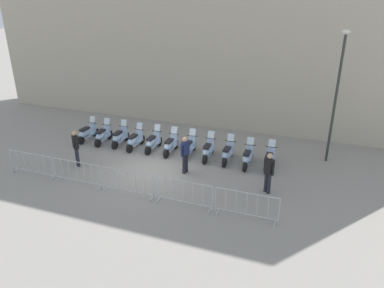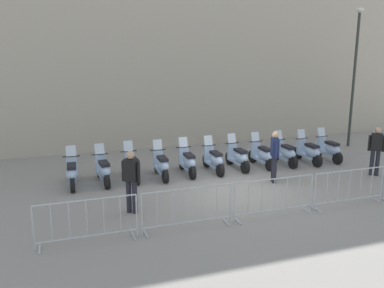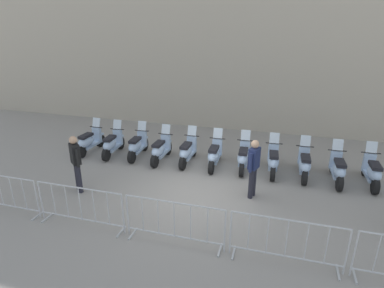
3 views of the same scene
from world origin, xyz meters
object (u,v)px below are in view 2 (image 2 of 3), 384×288
(barrier_segment_0, at_px, (87,222))
(officer_by_barriers, at_px, (275,154))
(motorcycle_2, at_px, (132,167))
(motorcycle_6, at_px, (238,157))
(motorcycle_4, at_px, (188,162))
(motorcycle_8, at_px, (285,153))
(motorcycle_3, at_px, (161,165))
(street_lamp, at_px, (355,65))
(barrier_segment_1, at_px, (188,209))
(officer_mid_plaza, at_px, (131,178))
(motorcycle_0, at_px, (72,173))
(motorcycle_5, at_px, (214,160))
(officer_near_row_end, at_px, (376,148))
(motorcycle_10, at_px, (329,150))
(motorcycle_9, at_px, (309,152))
(motorcycle_1, at_px, (103,170))
(motorcycle_7, at_px, (262,155))
(barrier_segment_3, at_px, (349,188))
(barrier_segment_2, at_px, (274,198))

(barrier_segment_0, height_order, officer_by_barriers, officer_by_barriers)
(motorcycle_2, xyz_separation_m, motorcycle_6, (3.92, -0.15, 0.00))
(motorcycle_4, bearing_deg, motorcycle_8, -2.24)
(motorcycle_3, xyz_separation_m, street_lamp, (9.39, 1.55, 3.18))
(barrier_segment_1, relative_size, officer_mid_plaza, 1.33)
(motorcycle_4, bearing_deg, motorcycle_0, 178.57)
(motorcycle_3, xyz_separation_m, officer_mid_plaza, (-1.63, -2.64, 0.53))
(motorcycle_5, distance_m, officer_near_row_end, 5.64)
(motorcycle_0, bearing_deg, motorcycle_6, -1.38)
(motorcycle_10, height_order, barrier_segment_1, motorcycle_10)
(motorcycle_3, height_order, motorcycle_4, same)
(motorcycle_4, distance_m, motorcycle_10, 5.88)
(motorcycle_2, bearing_deg, motorcycle_9, -3.40)
(motorcycle_1, relative_size, motorcycle_7, 1.00)
(motorcycle_9, bearing_deg, barrier_segment_3, -112.34)
(motorcycle_8, bearing_deg, motorcycle_7, 177.50)
(motorcycle_0, relative_size, officer_near_row_end, 1.00)
(motorcycle_4, height_order, street_lamp, street_lamp)
(barrier_segment_0, relative_size, barrier_segment_3, 1.00)
(motorcycle_8, bearing_deg, motorcycle_6, 176.81)
(motorcycle_1, distance_m, barrier_segment_1, 4.48)
(motorcycle_5, relative_size, street_lamp, 0.28)
(motorcycle_8, relative_size, barrier_segment_2, 0.75)
(motorcycle_0, distance_m, motorcycle_9, 8.83)
(motorcycle_8, height_order, barrier_segment_0, motorcycle_8)
(barrier_segment_0, distance_m, officer_near_row_end, 10.21)
(officer_by_barriers, bearing_deg, barrier_segment_3, -72.18)
(officer_near_row_end, bearing_deg, motorcycle_7, 143.71)
(motorcycle_4, bearing_deg, barrier_segment_2, -79.30)
(barrier_segment_0, relative_size, officer_near_row_end, 1.33)
(motorcycle_8, bearing_deg, barrier_segment_1, -143.50)
(motorcycle_1, distance_m, motorcycle_2, 0.98)
(barrier_segment_1, relative_size, street_lamp, 0.38)
(motorcycle_3, distance_m, street_lamp, 10.04)
(motorcycle_5, bearing_deg, motorcycle_10, -2.27)
(barrier_segment_0, xyz_separation_m, officer_mid_plaza, (1.35, 1.43, 0.45))
(motorcycle_3, height_order, barrier_segment_1, motorcycle_3)
(motorcycle_6, xyz_separation_m, motorcycle_10, (3.91, -0.22, 0.00))
(motorcycle_3, distance_m, motorcycle_9, 5.89)
(motorcycle_3, height_order, barrier_segment_3, motorcycle_3)
(barrier_segment_3, bearing_deg, barrier_segment_1, 177.78)
(motorcycle_0, distance_m, officer_mid_plaza, 3.13)
(motorcycle_10, bearing_deg, motorcycle_5, 177.73)
(motorcycle_6, distance_m, barrier_segment_3, 4.54)
(motorcycle_8, height_order, barrier_segment_2, motorcycle_8)
(barrier_segment_2, xyz_separation_m, officer_by_barriers, (1.56, 2.50, 0.45))
(barrier_segment_1, distance_m, officer_mid_plaza, 1.90)
(motorcycle_2, relative_size, motorcycle_6, 1.00)
(motorcycle_6, bearing_deg, street_lamp, 13.38)
(officer_near_row_end, bearing_deg, motorcycle_9, 119.30)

